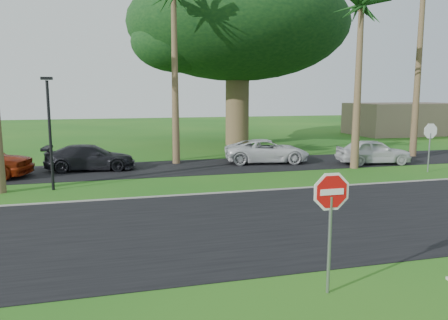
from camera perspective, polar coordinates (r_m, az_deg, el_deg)
name	(u,v)px	position (r m, az deg, el deg)	size (l,w,h in m)	color
ground	(256,245)	(11.84, 4.20, -11.05)	(120.00, 120.00, 0.00)	#165615
road	(235,223)	(13.65, 1.44, -8.27)	(120.00, 8.00, 0.02)	black
parking_strip	(181,168)	(23.65, -5.69, -0.99)	(120.00, 5.00, 0.02)	black
curb	(207,194)	(17.43, -2.30, -4.42)	(120.00, 0.12, 0.06)	gray
stop_sign_near	(331,208)	(8.88, 13.77, -6.08)	(1.05, 0.07, 2.62)	gray
stop_sign_far	(430,137)	(24.36, 25.32, 2.68)	(1.05, 0.07, 2.62)	gray
palm_right_near	(361,9)	(24.47, 17.51, 18.24)	(5.00, 5.00, 9.50)	brown
canopy_tree	(238,26)	(34.28, 1.79, 17.08)	(16.50, 16.50, 13.12)	brown
streetlight_right	(50,126)	(19.21, -21.82, 4.10)	(0.45, 0.25, 4.64)	black
building_far	(403,119)	(45.88, 22.38, 5.01)	(10.00, 6.00, 3.00)	gray
car_dark	(90,158)	(23.71, -17.07, 0.28)	(1.85, 4.54, 1.32)	black
car_minivan	(267,151)	(25.20, 5.62, 1.13)	(2.22, 4.81, 1.34)	silver
car_pickup	(373,152)	(26.09, 18.91, 1.02)	(1.65, 4.09, 1.39)	silver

